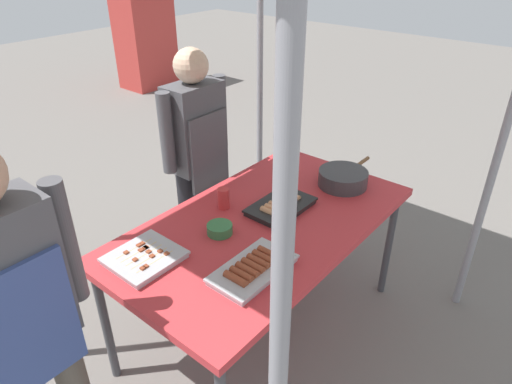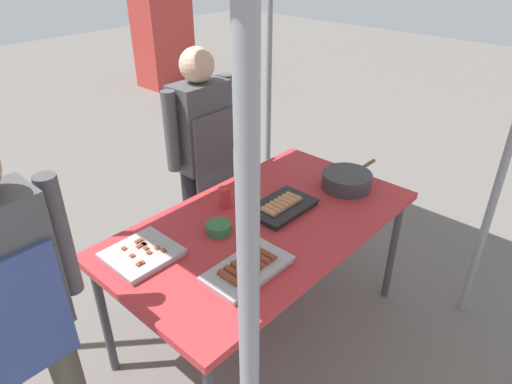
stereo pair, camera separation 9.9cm
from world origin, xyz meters
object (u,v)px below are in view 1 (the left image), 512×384
Objects in this scene: cooking_wok at (343,178)px; neighbor_stall_left at (143,20)px; tray_meat_skewers at (145,258)px; tray_grilled_sausages at (281,206)px; condiment_bowl at (220,229)px; stall_table at (264,229)px; vendor_woman at (197,149)px; customer_nearby at (17,315)px; tray_pork_links at (253,269)px; drink_cup_near_edge at (223,198)px.

cooking_wok is 0.24× the size of neighbor_stall_left.
cooking_wok reaches higher than tray_meat_skewers.
tray_grilled_sausages is 0.38m from condiment_bowl.
neighbor_stall_left reaches higher than stall_table.
vendor_woman is at bearing 113.32° from cooking_wok.
tray_meat_skewers is (-0.73, 0.21, -0.00)m from tray_grilled_sausages.
vendor_woman reaches higher than stall_table.
condiment_bowl is 0.95m from customer_nearby.
tray_pork_links is at bearing -173.81° from cooking_wok.
drink_cup_near_edge is at bearing 56.13° from tray_pork_links.
drink_cup_near_edge is (0.19, 0.15, 0.03)m from condiment_bowl.
stall_table is 12.85× the size of condiment_bowl.
customer_nearby is at bearing -132.51° from neighbor_stall_left.
drink_cup_near_edge is (0.55, 0.04, 0.04)m from tray_meat_skewers.
stall_table is 5.12m from neighbor_stall_left.
cooking_wok is at bearing -14.84° from condiment_bowl.
tray_pork_links is at bearing 58.27° from vendor_woman.
cooking_wok reaches higher than condiment_bowl.
tray_grilled_sausages is 1.31m from customer_nearby.
customer_nearby is (-1.16, 0.14, 0.20)m from stall_table.
customer_nearby reaches higher than vendor_woman.
cooking_wok is 3.54× the size of condiment_bowl.
tray_meat_skewers is at bearing 163.38° from condiment_bowl.
customer_nearby is at bearing -174.77° from drink_cup_near_edge.
tray_grilled_sausages is at bearing 165.37° from cooking_wok.
stall_table is 5.37× the size of tray_meat_skewers.
customer_nearby reaches higher than tray_grilled_sausages.
drink_cup_near_edge is at bearing 3.96° from tray_meat_skewers.
vendor_woman reaches higher than tray_meat_skewers.
tray_grilled_sausages is 3.22× the size of drink_cup_near_edge.
stall_table is 4.46× the size of tray_grilled_sausages.
vendor_woman reaches higher than tray_pork_links.
stall_table is 0.63m from tray_meat_skewers.
tray_grilled_sausages is at bearing -0.92° from stall_table.
condiment_bowl reaches higher than tray_meat_skewers.
condiment_bowl is at bearing -124.48° from neighbor_stall_left.
tray_meat_skewers reaches higher than stall_table.
customer_nearby reaches higher than condiment_bowl.
tray_grilled_sausages is at bearing -15.86° from tray_meat_skewers.
cooking_wok is 0.90m from vendor_woman.
tray_meat_skewers is 0.49m from tray_pork_links.
tray_pork_links reaches higher than tray_meat_skewers.
tray_grilled_sausages is 0.82× the size of cooking_wok.
vendor_woman is at bearing 58.27° from tray_pork_links.
customer_nearby is at bearing 173.71° from tray_grilled_sausages.
neighbor_stall_left reaches higher than tray_meat_skewers.
condiment_bowl is 0.07× the size of neighbor_stall_left.
tray_pork_links reaches higher than tray_grilled_sausages.
customer_nearby is (-1.12, -0.10, 0.09)m from drink_cup_near_edge.
tray_meat_skewers is 2.67× the size of drink_cup_near_edge.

